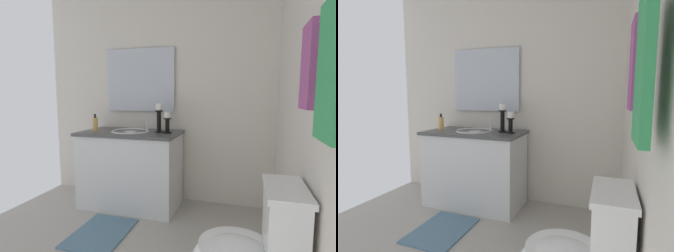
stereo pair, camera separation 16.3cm
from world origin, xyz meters
TOP-DOWN VIEW (x-y plane):
  - wall_back at (0.00, 1.32)m, footprint 2.63×0.04m
  - wall_left at (-1.31, 0.00)m, footprint 0.04×2.63m
  - vanity_cabinet at (-0.99, -0.16)m, footprint 0.58×1.04m
  - sink_basin at (-0.99, -0.16)m, footprint 0.40×0.40m
  - mirror at (-1.27, -0.16)m, footprint 0.02×0.80m
  - candle_holder_tall at (-1.00, 0.24)m, footprint 0.09×0.09m
  - candle_holder_short at (-1.03, 0.14)m, footprint 0.09×0.09m
  - soap_bottle at (-0.94, -0.54)m, footprint 0.06×0.06m
  - towel_bar at (0.40, 1.26)m, footprint 0.62×0.02m
  - towel_near_vanity at (0.25, 1.24)m, footprint 0.18×0.03m
  - towel_center at (0.56, 1.24)m, footprint 0.22×0.03m
  - bath_mat at (-0.36, -0.16)m, footprint 0.60×0.44m

SIDE VIEW (x-z plane):
  - bath_mat at x=-0.36m, z-range 0.00..0.02m
  - vanity_cabinet at x=-0.99m, z-range 0.00..0.80m
  - sink_basin at x=-0.99m, z-range 0.64..0.88m
  - soap_bottle at x=-0.94m, z-range 0.78..0.96m
  - candle_holder_tall at x=-1.00m, z-range 0.80..1.02m
  - candle_holder_short at x=-1.03m, z-range 0.81..1.10m
  - wall_back at x=0.00m, z-range 0.00..2.45m
  - wall_left at x=-1.31m, z-range 0.00..2.45m
  - towel_center at x=0.56m, z-range 1.03..1.48m
  - towel_near_vanity at x=0.25m, z-range 1.12..1.48m
  - mirror at x=-1.27m, z-range 1.00..1.70m
  - towel_bar at x=0.40m, z-range 1.45..1.47m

